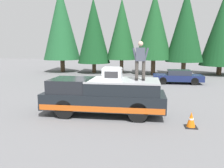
% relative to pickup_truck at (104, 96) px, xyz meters
% --- Properties ---
extents(ground_plane, '(90.00, 90.00, 0.00)m').
position_rel_pickup_truck_xyz_m(ground_plane, '(0.35, 0.44, -0.87)').
color(ground_plane, slate).
extents(pickup_truck, '(2.01, 5.54, 1.65)m').
position_rel_pickup_truck_xyz_m(pickup_truck, '(0.00, 0.00, 0.00)').
color(pickup_truck, black).
rests_on(pickup_truck, ground).
extents(compressor_unit, '(0.65, 0.84, 0.56)m').
position_rel_pickup_truck_xyz_m(compressor_unit, '(-0.13, -0.40, 1.05)').
color(compressor_unit, silver).
rests_on(compressor_unit, pickup_truck).
extents(person_on_truck_bed, '(0.29, 0.72, 1.69)m').
position_rel_pickup_truck_xyz_m(person_on_truck_bed, '(-0.08, -1.62, 1.68)').
color(person_on_truck_bed, '#423D38').
rests_on(person_on_truck_bed, pickup_truck).
extents(parked_car_navy, '(1.64, 4.10, 1.16)m').
position_rel_pickup_truck_xyz_m(parked_car_navy, '(9.64, -4.62, -0.29)').
color(parked_car_navy, navy).
rests_on(parked_car_navy, ground).
extents(traffic_cone, '(0.47, 0.47, 0.62)m').
position_rel_pickup_truck_xyz_m(traffic_cone, '(-1.21, -3.66, -0.58)').
color(traffic_cone, black).
rests_on(traffic_cone, ground).
extents(conifer_far_left, '(4.38, 4.38, 8.59)m').
position_rel_pickup_truck_xyz_m(conifer_far_left, '(16.39, -10.00, 3.94)').
color(conifer_far_left, '#4C3826').
rests_on(conifer_far_left, ground).
extents(conifer_left, '(3.97, 3.97, 9.08)m').
position_rel_pickup_truck_xyz_m(conifer_left, '(15.34, -5.98, 4.41)').
color(conifer_left, '#4C3826').
rests_on(conifer_left, ground).
extents(conifer_center_left, '(4.04, 4.04, 9.00)m').
position_rel_pickup_truck_xyz_m(conifer_center_left, '(15.72, -2.73, 4.45)').
color(conifer_center_left, '#4C3826').
rests_on(conifer_center_left, ground).
extents(conifer_center_right, '(3.59, 3.59, 8.58)m').
position_rel_pickup_truck_xyz_m(conifer_center_right, '(16.72, 0.95, 4.21)').
color(conifer_center_right, '#4C3826').
rests_on(conifer_center_right, ground).
extents(conifer_right, '(3.84, 3.84, 8.67)m').
position_rel_pickup_truck_xyz_m(conifer_right, '(16.33, 4.22, 4.04)').
color(conifer_right, '#4C3826').
rests_on(conifer_right, ground).
extents(conifer_far_right, '(4.48, 4.48, 10.26)m').
position_rel_pickup_truck_xyz_m(conifer_far_right, '(16.88, 8.38, 5.01)').
color(conifer_far_right, '#4C3826').
rests_on(conifer_far_right, ground).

